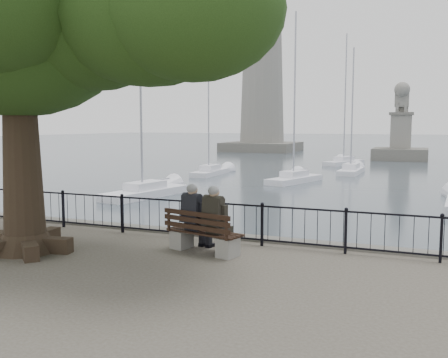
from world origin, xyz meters
The scene contains 13 objects.
harbor centered at (0.00, 3.00, -0.50)m, with size 260.00×260.00×1.20m.
railing centered at (0.00, 2.50, 0.56)m, with size 22.06×0.06×1.00m.
bench centered at (-0.07, 1.36, 0.35)m, with size 1.97×1.01×1.00m.
person_left centered at (-0.31, 1.54, 0.73)m, with size 0.58×0.85×1.58m.
person_right centered at (0.29, 1.38, 0.73)m, with size 0.58×0.85×1.58m.
tree centered at (-3.19, 0.06, 5.48)m, with size 10.20×7.12×8.33m.
lighthouse centered at (-18.00, 62.00, 12.18)m, with size 10.23×10.23×31.23m.
lion_monument centered at (2.00, 49.94, 1.15)m, with size 5.81×5.81×8.62m.
sailboat_a centered at (-9.54, 14.57, -0.69)m, with size 2.61×5.88×10.64m.
sailboat_b centered at (-3.61, 24.23, -0.66)m, with size 2.95×5.46×11.49m.
sailboat_e centered at (-10.99, 26.76, -0.67)m, with size 1.45×4.98×10.84m.
sailboat_f centered at (-0.89, 32.01, -0.69)m, with size 1.58×5.22×10.13m.
sailboat_h centered at (-2.77, 40.80, -0.63)m, with size 3.44×5.55×12.75m.
Camera 1 is at (4.61, -8.90, 2.95)m, focal length 40.00 mm.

